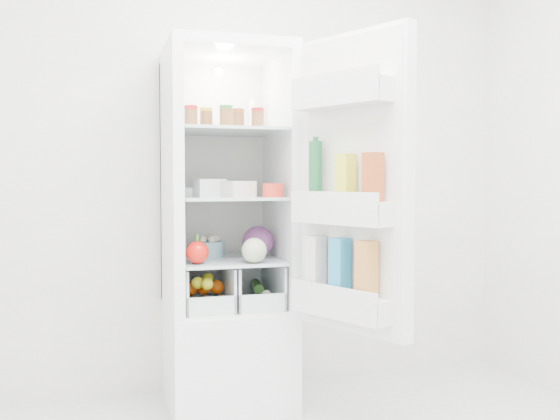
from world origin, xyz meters
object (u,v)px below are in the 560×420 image
object	(u,v)px
red_cabbage	(258,242)
fridge_door	(350,190)
mushroom_bowl	(208,249)
refrigerator	(225,273)

from	to	relation	value
red_cabbage	fridge_door	xyz separation A→B (m)	(0.27, -0.54, 0.27)
red_cabbage	mushroom_bowl	bearing A→B (deg)	155.92
refrigerator	red_cabbage	xyz separation A→B (m)	(0.15, -0.07, 0.16)
refrigerator	mushroom_bowl	xyz separation A→B (m)	(-0.08, 0.04, 0.12)
red_cabbage	refrigerator	bearing A→B (deg)	157.03
fridge_door	red_cabbage	bearing A→B (deg)	1.77
red_cabbage	mushroom_bowl	distance (m)	0.26
refrigerator	red_cabbage	size ratio (longest dim) A/B	11.34
mushroom_bowl	fridge_door	world-z (taller)	fridge_door
mushroom_bowl	fridge_door	xyz separation A→B (m)	(0.51, -0.65, 0.31)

